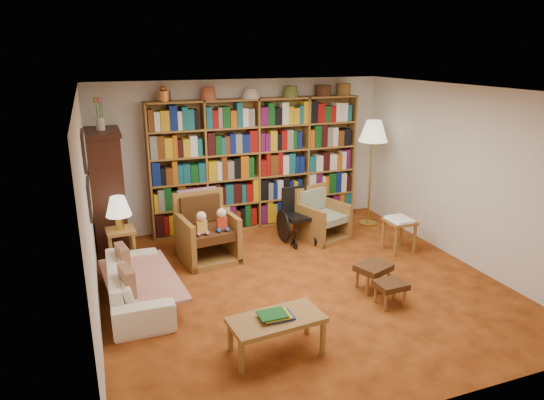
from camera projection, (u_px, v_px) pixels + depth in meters
name	position (u px, v px, depth m)	size (l,w,h in m)	color
floor	(300.00, 283.00, 6.40)	(5.00, 5.00, 0.00)	#A65019
ceiling	(304.00, 90.00, 5.67)	(5.00, 5.00, 0.00)	white
wall_back	(243.00, 154.00, 8.27)	(5.00, 5.00, 0.00)	silver
wall_front	(431.00, 276.00, 3.80)	(5.00, 5.00, 0.00)	silver
wall_left	(89.00, 215.00, 5.20)	(5.00, 5.00, 0.00)	silver
wall_right	(463.00, 175.00, 6.87)	(5.00, 5.00, 0.00)	silver
bookshelf	(257.00, 160.00, 8.21)	(3.60, 0.30, 2.42)	brown
curio_cabinet	(107.00, 191.00, 7.16)	(0.50, 0.95, 2.40)	#38150F
framed_pictures	(87.00, 175.00, 5.37)	(0.03, 0.52, 0.97)	black
sofa	(137.00, 283.00, 5.85)	(0.67, 1.70, 0.50)	#F4E7CF
sofa_throw	(141.00, 279.00, 5.86)	(0.82, 1.53, 0.04)	beige
cushion_left	(123.00, 259.00, 6.07)	(0.11, 0.35, 0.35)	maroon
cushion_right	(127.00, 282.00, 5.44)	(0.11, 0.35, 0.35)	maroon
side_table_lamp	(121.00, 240.00, 6.71)	(0.40, 0.40, 0.59)	brown
table_lamp	(118.00, 207.00, 6.57)	(0.34, 0.34, 0.47)	gold
armchair_leather	(206.00, 231.00, 7.12)	(0.87, 0.91, 0.98)	brown
armchair_sage	(320.00, 218.00, 7.92)	(0.87, 0.87, 0.83)	brown
wheelchair	(297.00, 217.00, 7.77)	(0.49, 0.69, 0.86)	black
floor_lamp	(373.00, 135.00, 8.13)	(0.49, 0.49, 1.83)	gold
side_table_papers	(400.00, 226.00, 7.31)	(0.41, 0.41, 0.53)	brown
footstool_a	(373.00, 269.00, 6.15)	(0.51, 0.47, 0.35)	#442512
footstool_b	(391.00, 286.00, 5.79)	(0.37, 0.31, 0.30)	#442512
coffee_table	(276.00, 322.00, 4.85)	(0.99, 0.56, 0.44)	brown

